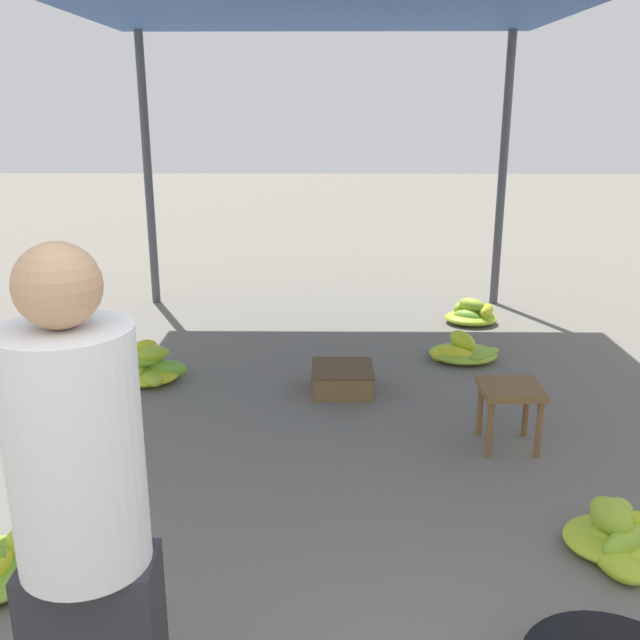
{
  "coord_description": "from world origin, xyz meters",
  "views": [
    {
      "loc": [
        0.04,
        -1.2,
        1.89
      ],
      "look_at": [
        0.0,
        2.12,
        0.9
      ],
      "focal_mm": 40.0,
      "sensor_mm": 36.0,
      "label": 1
    }
  ],
  "objects": [
    {
      "name": "canopy_post_back_left",
      "position": [
        -1.7,
        5.72,
        1.28
      ],
      "size": [
        0.08,
        0.08,
        2.56
      ],
      "primitive_type": "cylinder",
      "color": "#4C4C51",
      "rests_on": "ground"
    },
    {
      "name": "canopy_post_back_right",
      "position": [
        1.7,
        5.72,
        1.28
      ],
      "size": [
        0.08,
        0.08,
        2.56
      ],
      "primitive_type": "cylinder",
      "color": "#4C4C51",
      "rests_on": "ground"
    },
    {
      "name": "vendor_foreground",
      "position": [
        -0.59,
        0.41,
        0.83
      ],
      "size": [
        0.36,
        0.35,
        1.6
      ],
      "color": "#2D2D33",
      "rests_on": "ground"
    },
    {
      "name": "stool",
      "position": [
        1.08,
        2.57,
        0.3
      ],
      "size": [
        0.34,
        0.34,
        0.37
      ],
      "color": "brown",
      "rests_on": "ground"
    },
    {
      "name": "banana_pile_left_0",
      "position": [
        -1.24,
        3.55,
        0.1
      ],
      "size": [
        0.53,
        0.47,
        0.29
      ],
      "color": "#77B437",
      "rests_on": "ground"
    },
    {
      "name": "banana_pile_right_0",
      "position": [
        1.33,
        1.55,
        0.08
      ],
      "size": [
        0.52,
        0.59,
        0.24
      ],
      "color": "#A7C72E",
      "rests_on": "ground"
    },
    {
      "name": "banana_pile_right_1",
      "position": [
        1.08,
        4.03,
        0.07
      ],
      "size": [
        0.59,
        0.48,
        0.21
      ],
      "color": "yellow",
      "rests_on": "ground"
    },
    {
      "name": "banana_pile_right_3",
      "position": [
        1.34,
        5.02,
        0.08
      ],
      "size": [
        0.47,
        0.5,
        0.23
      ],
      "color": "#C8D428",
      "rests_on": "ground"
    },
    {
      "name": "crate_near",
      "position": [
        0.14,
        3.39,
        0.09
      ],
      "size": [
        0.42,
        0.42,
        0.18
      ],
      "color": "brown",
      "rests_on": "ground"
    }
  ]
}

